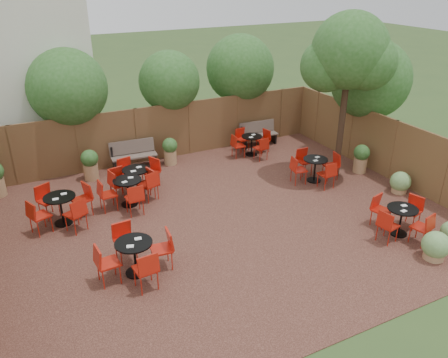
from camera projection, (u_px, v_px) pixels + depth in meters
name	position (u px, v px, depth m)	size (l,w,h in m)	color
ground	(228.00, 219.00, 12.58)	(80.00, 80.00, 0.00)	#354F23
courtyard_paving	(228.00, 219.00, 12.58)	(12.00, 10.00, 0.02)	#371C16
fence_back	(164.00, 132.00, 16.19)	(12.00, 0.08, 2.00)	#4F2E1D
fence_right	(393.00, 150.00, 14.60)	(0.08, 10.00, 2.00)	#4F2E1D
neighbour_building	(6.00, 43.00, 15.51)	(5.00, 4.00, 8.00)	beige
overhang_foliage	(180.00, 94.00, 14.25)	(15.67, 10.60, 2.77)	#26541B
courtyard_tree	(349.00, 56.00, 13.53)	(2.56, 2.46, 5.26)	black
park_bench_left	(133.00, 154.00, 15.57)	(1.58, 0.60, 0.96)	brown
park_bench_right	(258.00, 133.00, 17.62)	(1.52, 0.59, 0.92)	brown
bistro_tables	(197.00, 192.00, 13.00)	(9.45, 8.10, 0.96)	black
planters	(141.00, 163.00, 14.68)	(11.68, 4.18, 1.11)	#9E764F
low_shrubs	(425.00, 217.00, 11.99)	(2.59, 3.60, 0.71)	#9E764F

